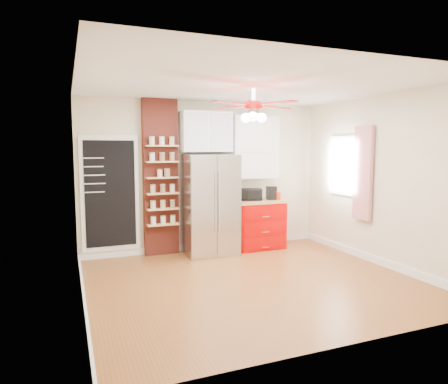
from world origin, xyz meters
name	(u,v)px	position (x,y,z in m)	size (l,w,h in m)	color
floor	(252,281)	(0.00, 0.00, 0.00)	(4.50, 4.50, 0.00)	brown
ceiling	(254,85)	(0.00, 0.00, 2.70)	(4.50, 4.50, 0.00)	white
wall_back	(205,176)	(0.00, 2.00, 1.35)	(4.50, 0.02, 2.70)	beige
wall_front	(349,204)	(0.00, -2.00, 1.35)	(4.50, 0.02, 2.70)	beige
wall_left	(78,192)	(-2.25, 0.00, 1.35)	(0.02, 4.00, 2.70)	beige
wall_right	(382,181)	(2.25, 0.00, 1.35)	(0.02, 4.00, 2.70)	beige
chalkboard	(110,194)	(-1.70, 1.96, 1.10)	(0.95, 0.05, 1.95)	white
brick_pillar	(161,178)	(-0.85, 1.92, 1.35)	(0.60, 0.16, 2.70)	maroon
fridge	(210,205)	(-0.05, 1.63, 0.88)	(0.90, 0.70, 1.75)	#B2B1B6
upper_glass_cabinet	(206,132)	(-0.05, 1.82, 2.15)	(0.90, 0.35, 0.70)	white
red_cabinet	(258,224)	(0.92, 1.68, 0.45)	(0.94, 0.64, 0.90)	#C20100
upper_shelf_unit	(254,147)	(0.92, 1.85, 1.88)	(0.90, 0.30, 1.15)	white
window	(344,166)	(2.23, 0.90, 1.55)	(0.04, 0.75, 1.05)	white
curtain	(363,173)	(2.18, 0.35, 1.45)	(0.06, 0.40, 1.55)	red
ceiling_fan	(253,106)	(0.00, 0.00, 2.42)	(1.40, 1.40, 0.44)	silver
toaster_oven	(251,194)	(0.79, 1.72, 1.01)	(0.39, 0.26, 0.22)	black
coffee_maker	(271,193)	(1.20, 1.67, 1.03)	(0.17, 0.19, 0.25)	black
canister_left	(278,196)	(1.29, 1.58, 0.97)	(0.09, 0.09, 0.15)	red
canister_right	(271,196)	(1.22, 1.71, 0.97)	(0.09, 0.09, 0.13)	#A62009
pantry_jar_oats	(160,174)	(-0.90, 1.75, 1.43)	(0.09, 0.09, 0.12)	beige
pantry_jar_beans	(167,173)	(-0.77, 1.76, 1.44)	(0.10, 0.10, 0.13)	#95734C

